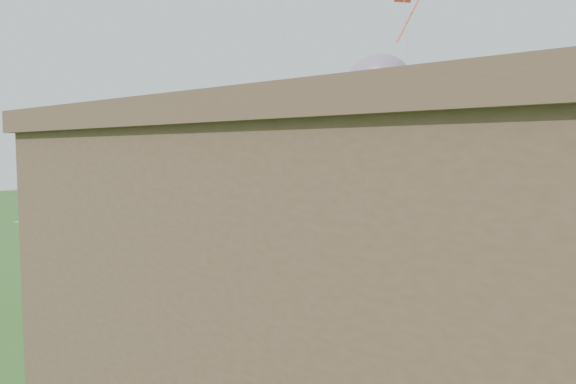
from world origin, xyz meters
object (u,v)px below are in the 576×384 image
at_px(picnic_table, 210,330).
at_px(motel, 513,331).
at_px(chainlink_fence, 244,290).
at_px(octopus_kite, 378,114).

bearing_deg(picnic_table, motel, -39.38).
distance_m(chainlink_fence, picnic_table, 4.82).
distance_m(motel, picnic_table, 11.47).
bearing_deg(motel, chainlink_fence, 151.70).
xyz_separation_m(motel, octopus_kite, (-12.41, 18.08, 5.42)).
xyz_separation_m(chainlink_fence, octopus_kite, (0.59, 11.08, 8.37)).
relative_size(chainlink_fence, picnic_table, 18.33).
bearing_deg(chainlink_fence, octopus_kite, 86.97).
bearing_deg(chainlink_fence, picnic_table, -61.30).
bearing_deg(octopus_kite, motel, -35.50).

